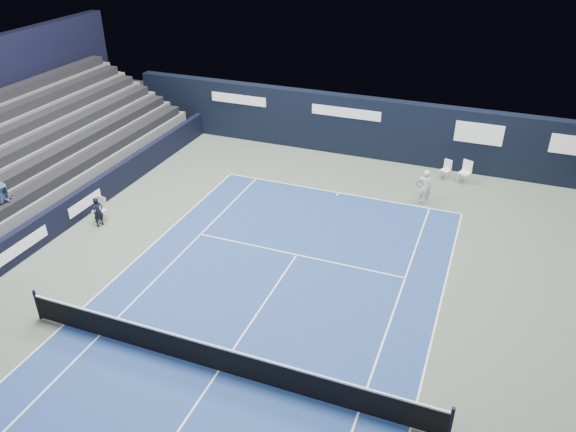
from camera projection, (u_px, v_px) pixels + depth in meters
name	position (u px, v px, depth m)	size (l,w,h in m)	color
ground	(248.00, 327.00, 17.64)	(48.00, 48.00, 0.00)	#4C5A4F
court_surface	(219.00, 371.00, 16.02)	(10.97, 23.77, 0.01)	navy
folding_chair_back_a	(447.00, 166.00, 26.73)	(0.53, 0.55, 0.93)	silver
folding_chair_back_b	(466.00, 170.00, 26.33)	(0.62, 0.61, 1.09)	white
line_judge_chair	(101.00, 207.00, 23.22)	(0.52, 0.51, 1.05)	silver
line_judge	(98.00, 212.00, 22.81)	(0.46, 0.30, 1.27)	black
court_markings	(219.00, 371.00, 16.02)	(11.03, 23.83, 0.00)	white
tennis_net	(218.00, 358.00, 15.77)	(12.90, 0.10, 1.10)	black
back_sponsor_wall	(366.00, 127.00, 28.62)	(26.00, 0.63, 3.10)	black
side_barrier_left	(81.00, 203.00, 23.54)	(0.33, 22.00, 1.20)	black
spectator_stand	(22.00, 151.00, 24.88)	(6.00, 18.00, 6.40)	#505053
tennis_player	(425.00, 187.00, 24.43)	(0.60, 0.82, 1.58)	silver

